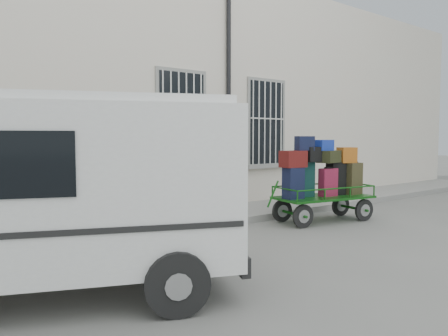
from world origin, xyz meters
TOP-DOWN VIEW (x-y plane):
  - ground at (0.00, 0.00)m, footprint 80.00×80.00m
  - building at (0.00, 5.50)m, footprint 24.00×5.15m
  - sidewalk at (0.00, 2.20)m, footprint 24.00×1.70m
  - luggage_cart at (1.65, 0.54)m, footprint 2.61×1.38m
  - van at (-4.55, -0.41)m, footprint 4.92×3.52m

SIDE VIEW (x-z plane):
  - ground at x=0.00m, z-range 0.00..0.00m
  - sidewalk at x=0.00m, z-range 0.00..0.15m
  - luggage_cart at x=1.65m, z-range 0.02..1.91m
  - van at x=-4.55m, z-range 0.17..2.47m
  - building at x=0.00m, z-range 0.00..6.00m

